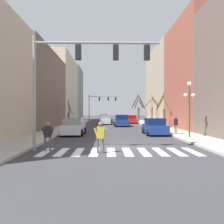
{
  "coord_description": "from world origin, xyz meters",
  "views": [
    {
      "loc": [
        -0.63,
        -13.4,
        2.19
      ],
      "look_at": [
        0.17,
        28.54,
        2.17
      ],
      "focal_mm": 35.0,
      "sensor_mm": 36.0,
      "label": 1
    }
  ],
  "objects_px": {
    "traffic_signal_far": "(100,102)",
    "street_tree_left_far": "(69,115)",
    "traffic_signal_near": "(81,65)",
    "pedestrian_waiting_at_curb": "(48,134)",
    "street_tree_right_mid": "(163,113)",
    "street_tree_right_far": "(139,108)",
    "car_parked_left_near": "(105,120)",
    "car_parked_left_mid": "(74,127)",
    "car_parked_right_far": "(121,121)",
    "car_at_intersection": "(155,127)",
    "car_parked_right_mid": "(131,119)",
    "street_tree_right_near": "(152,109)",
    "pedestrian_near_right_corner": "(100,135)",
    "car_driving_toward_lane": "(104,119)",
    "street_lamp_right_corner": "(189,98)",
    "pedestrian_on_left_sidewalk": "(176,123)"
  },
  "relations": [
    {
      "from": "pedestrian_near_right_corner",
      "to": "street_tree_left_far",
      "type": "bearing_deg",
      "value": -77.93
    },
    {
      "from": "car_driving_toward_lane",
      "to": "pedestrian_waiting_at_curb",
      "type": "bearing_deg",
      "value": -4.18
    },
    {
      "from": "car_parked_right_mid",
      "to": "street_tree_left_far",
      "type": "bearing_deg",
      "value": 135.32
    },
    {
      "from": "pedestrian_near_right_corner",
      "to": "street_tree_right_far",
      "type": "bearing_deg",
      "value": -103.83
    },
    {
      "from": "pedestrian_near_right_corner",
      "to": "car_parked_right_far",
      "type": "bearing_deg",
      "value": -99.0
    },
    {
      "from": "traffic_signal_near",
      "to": "pedestrian_waiting_at_curb",
      "type": "height_order",
      "value": "traffic_signal_near"
    },
    {
      "from": "pedestrian_waiting_at_curb",
      "to": "street_tree_right_far",
      "type": "xyz_separation_m",
      "value": [
        9.96,
        34.39,
        1.98
      ]
    },
    {
      "from": "car_parked_right_mid",
      "to": "street_tree_right_near",
      "type": "height_order",
      "value": "street_tree_right_near"
    },
    {
      "from": "street_tree_right_near",
      "to": "pedestrian_near_right_corner",
      "type": "bearing_deg",
      "value": -107.4
    },
    {
      "from": "traffic_signal_near",
      "to": "street_tree_right_near",
      "type": "bearing_deg",
      "value": 69.64
    },
    {
      "from": "traffic_signal_far",
      "to": "car_parked_left_mid",
      "type": "distance_m",
      "value": 27.79
    },
    {
      "from": "car_parked_right_mid",
      "to": "car_parked_right_far",
      "type": "distance_m",
      "value": 8.79
    },
    {
      "from": "pedestrian_waiting_at_curb",
      "to": "street_tree_right_near",
      "type": "bearing_deg",
      "value": -117.83
    },
    {
      "from": "street_tree_right_far",
      "to": "car_parked_left_near",
      "type": "bearing_deg",
      "value": -131.94
    },
    {
      "from": "car_parked_right_far",
      "to": "street_tree_left_far",
      "type": "distance_m",
      "value": 7.94
    },
    {
      "from": "street_tree_right_near",
      "to": "traffic_signal_near",
      "type": "bearing_deg",
      "value": -110.36
    },
    {
      "from": "traffic_signal_far",
      "to": "car_parked_left_near",
      "type": "height_order",
      "value": "traffic_signal_far"
    },
    {
      "from": "car_at_intersection",
      "to": "street_tree_right_far",
      "type": "distance_m",
      "value": 25.94
    },
    {
      "from": "pedestrian_near_right_corner",
      "to": "pedestrian_waiting_at_curb",
      "type": "xyz_separation_m",
      "value": [
        -2.97,
        0.72,
        -0.01
      ]
    },
    {
      "from": "street_lamp_right_corner",
      "to": "car_parked_left_near",
      "type": "relative_size",
      "value": 1.02
    },
    {
      "from": "street_tree_right_mid",
      "to": "street_tree_right_far",
      "type": "xyz_separation_m",
      "value": [
        -0.7,
        18.15,
        0.93
      ]
    },
    {
      "from": "car_parked_left_mid",
      "to": "street_tree_left_far",
      "type": "xyz_separation_m",
      "value": [
        -2.38,
        10.82,
        0.99
      ]
    },
    {
      "from": "pedestrian_waiting_at_curb",
      "to": "traffic_signal_far",
      "type": "bearing_deg",
      "value": -96.55
    },
    {
      "from": "car_at_intersection",
      "to": "pedestrian_near_right_corner",
      "type": "xyz_separation_m",
      "value": [
        -4.91,
        -9.35,
        0.24
      ]
    },
    {
      "from": "pedestrian_on_left_sidewalk",
      "to": "street_tree_left_far",
      "type": "xyz_separation_m",
      "value": [
        -11.96,
        11.41,
        0.62
      ]
    },
    {
      "from": "street_lamp_right_corner",
      "to": "car_driving_toward_lane",
      "type": "relative_size",
      "value": 1.09
    },
    {
      "from": "car_parked_right_far",
      "to": "traffic_signal_near",
      "type": "bearing_deg",
      "value": 170.26
    },
    {
      "from": "car_parked_left_near",
      "to": "street_tree_right_far",
      "type": "relative_size",
      "value": 0.77
    },
    {
      "from": "car_parked_left_mid",
      "to": "street_tree_right_far",
      "type": "distance_m",
      "value": 27.78
    },
    {
      "from": "car_parked_left_near",
      "to": "pedestrian_near_right_corner",
      "type": "xyz_separation_m",
      "value": [
        0.09,
        -27.24,
        0.21
      ]
    },
    {
      "from": "car_parked_left_mid",
      "to": "car_parked_left_near",
      "type": "height_order",
      "value": "car_parked_left_near"
    },
    {
      "from": "traffic_signal_far",
      "to": "pedestrian_waiting_at_curb",
      "type": "xyz_separation_m",
      "value": [
        -1.67,
        -36.0,
        -3.5
      ]
    },
    {
      "from": "traffic_signal_far",
      "to": "pedestrian_near_right_corner",
      "type": "distance_m",
      "value": 36.91
    },
    {
      "from": "car_parked_left_near",
      "to": "pedestrian_near_right_corner",
      "type": "relative_size",
      "value": 2.65
    },
    {
      "from": "car_parked_left_near",
      "to": "pedestrian_on_left_sidewalk",
      "type": "bearing_deg",
      "value": 20.07
    },
    {
      "from": "street_tree_right_near",
      "to": "car_driving_toward_lane",
      "type": "bearing_deg",
      "value": 130.52
    },
    {
      "from": "car_parked_left_mid",
      "to": "car_parked_right_far",
      "type": "xyz_separation_m",
      "value": [
        5.31,
        12.57,
        0.06
      ]
    },
    {
      "from": "traffic_signal_far",
      "to": "street_tree_right_mid",
      "type": "height_order",
      "value": "traffic_signal_far"
    },
    {
      "from": "car_parked_left_near",
      "to": "street_tree_right_near",
      "type": "height_order",
      "value": "street_tree_right_near"
    },
    {
      "from": "car_parked_right_far",
      "to": "car_parked_left_mid",
      "type": "bearing_deg",
      "value": 157.11
    },
    {
      "from": "car_parked_right_mid",
      "to": "street_tree_right_far",
      "type": "distance_m",
      "value": 5.75
    },
    {
      "from": "traffic_signal_far",
      "to": "street_lamp_right_corner",
      "type": "distance_m",
      "value": 31.81
    },
    {
      "from": "traffic_signal_near",
      "to": "street_lamp_right_corner",
      "type": "distance_m",
      "value": 9.79
    },
    {
      "from": "pedestrian_near_right_corner",
      "to": "street_tree_right_mid",
      "type": "bearing_deg",
      "value": -116.95
    },
    {
      "from": "car_at_intersection",
      "to": "pedestrian_waiting_at_curb",
      "type": "bearing_deg",
      "value": 137.58
    },
    {
      "from": "traffic_signal_far",
      "to": "street_tree_left_far",
      "type": "xyz_separation_m",
      "value": [
        -3.94,
        -16.68,
        -2.72
      ]
    },
    {
      "from": "car_parked_left_mid",
      "to": "car_at_intersection",
      "type": "bearing_deg",
      "value": -89.03
    },
    {
      "from": "street_lamp_right_corner",
      "to": "car_parked_right_mid",
      "type": "height_order",
      "value": "street_lamp_right_corner"
    },
    {
      "from": "pedestrian_near_right_corner",
      "to": "traffic_signal_near",
      "type": "bearing_deg",
      "value": -39.15
    },
    {
      "from": "car_driving_toward_lane",
      "to": "street_tree_left_far",
      "type": "xyz_separation_m",
      "value": [
        -4.77,
        -15.02,
        0.98
      ]
    }
  ]
}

